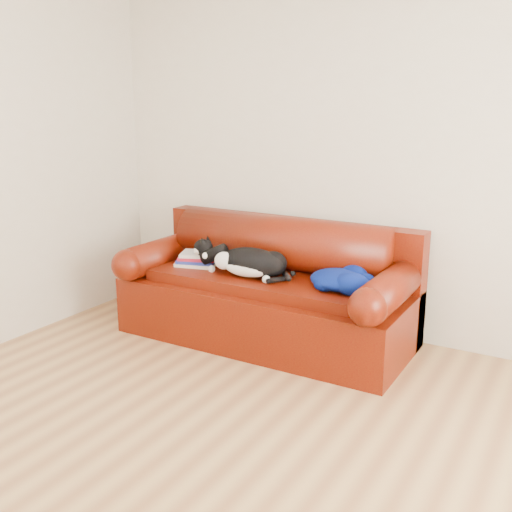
% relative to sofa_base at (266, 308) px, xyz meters
% --- Properties ---
extents(ground, '(4.50, 4.50, 0.00)m').
position_rel_sofa_base_xyz_m(ground, '(0.63, -1.49, -0.24)').
color(ground, brown).
rests_on(ground, ground).
extents(room_shell, '(4.52, 4.02, 2.61)m').
position_rel_sofa_base_xyz_m(room_shell, '(0.75, -1.48, 1.43)').
color(room_shell, beige).
rests_on(room_shell, ground).
extents(sofa_base, '(2.10, 0.90, 0.50)m').
position_rel_sofa_base_xyz_m(sofa_base, '(0.00, 0.00, 0.00)').
color(sofa_base, '#3D0202').
rests_on(sofa_base, ground).
extents(sofa_back, '(2.10, 1.01, 0.88)m').
position_rel_sofa_base_xyz_m(sofa_back, '(0.00, 0.24, 0.30)').
color(sofa_back, '#3D0202').
rests_on(sofa_back, ground).
extents(book_stack, '(0.34, 0.30, 0.10)m').
position_rel_sofa_base_xyz_m(book_stack, '(-0.57, -0.05, 0.31)').
color(book_stack, beige).
rests_on(book_stack, sofa_base).
extents(cat, '(0.73, 0.38, 0.26)m').
position_rel_sofa_base_xyz_m(cat, '(-0.07, -0.12, 0.36)').
color(cat, black).
rests_on(cat, sofa_base).
extents(blanket, '(0.50, 0.47, 0.15)m').
position_rel_sofa_base_xyz_m(blanket, '(0.60, -0.05, 0.33)').
color(blanket, '#020847').
rests_on(blanket, sofa_base).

